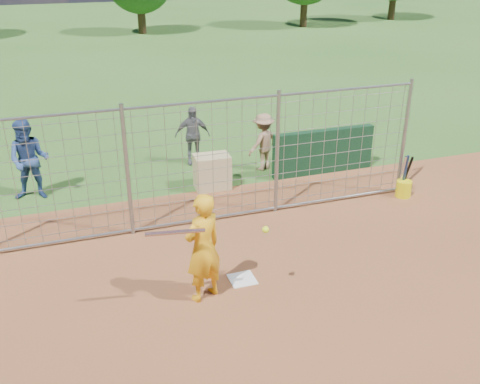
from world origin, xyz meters
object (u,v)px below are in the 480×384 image
object	(u,v)px
bystander_a	(29,160)
equipment_bin	(212,172)
bucket_with_bats	(404,186)
batter	(203,248)
bystander_c	(263,142)
bystander_b	(192,135)

from	to	relation	value
bystander_a	equipment_bin	xyz separation A→B (m)	(3.89, -0.75, -0.50)
bystander_a	equipment_bin	world-z (taller)	bystander_a
bucket_with_bats	batter	bearing A→B (deg)	-156.98
batter	bystander_c	xyz separation A→B (m)	(2.82, 4.74, -0.19)
batter	equipment_bin	distance (m)	4.28
bystander_c	equipment_bin	size ratio (longest dim) A/B	1.79
batter	equipment_bin	bearing A→B (deg)	-131.90
bystander_b	bucket_with_bats	bearing A→B (deg)	-33.15
bystander_c	equipment_bin	world-z (taller)	bystander_c
batter	bucket_with_bats	world-z (taller)	batter
bystander_a	bystander_b	bearing A→B (deg)	26.51
bystander_c	bucket_with_bats	distance (m)	3.51
equipment_bin	bystander_c	bearing A→B (deg)	27.17
bystander_b	bystander_c	bearing A→B (deg)	-23.19
bucket_with_bats	equipment_bin	bearing A→B (deg)	154.92
batter	bystander_c	size ratio (longest dim) A/B	1.26
bystander_a	bystander_c	bearing A→B (deg)	12.80
batter	bystander_c	bearing A→B (deg)	-144.81
batter	bystander_a	size ratio (longest dim) A/B	1.00
bystander_b	batter	bearing A→B (deg)	-94.25
bystander_a	batter	bearing A→B (deg)	-48.31
bystander_b	equipment_bin	world-z (taller)	bystander_b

